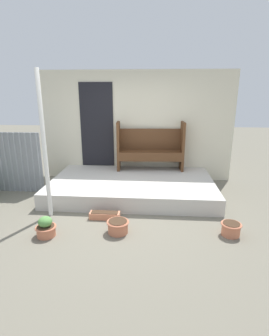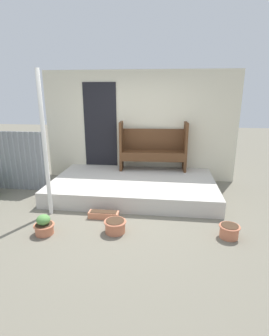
# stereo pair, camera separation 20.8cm
# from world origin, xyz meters

# --- Properties ---
(ground_plane) EXTENTS (24.00, 24.00, 0.00)m
(ground_plane) POSITION_xyz_m (0.00, 0.00, 0.00)
(ground_plane) COLOR #706B5B
(porch_slab) EXTENTS (3.42, 2.03, 0.32)m
(porch_slab) POSITION_xyz_m (0.10, 1.01, 0.16)
(porch_slab) COLOR beige
(porch_slab) RESTS_ON ground_plane
(house_wall) EXTENTS (4.62, 0.08, 2.60)m
(house_wall) POSITION_xyz_m (0.06, 2.05, 1.30)
(house_wall) COLOR beige
(house_wall) RESTS_ON ground_plane
(support_post) EXTENTS (0.07, 0.07, 2.48)m
(support_post) POSITION_xyz_m (-1.26, -0.13, 1.24)
(support_post) COLOR white
(support_post) RESTS_ON ground_plane
(bench) EXTENTS (1.57, 0.48, 1.13)m
(bench) POSITION_xyz_m (0.46, 1.81, 0.88)
(bench) COLOR #54331C
(bench) RESTS_ON porch_slab
(flower_pot_left) EXTENTS (0.32, 0.32, 0.32)m
(flower_pot_left) POSITION_xyz_m (-1.06, -0.82, 0.14)
(flower_pot_left) COLOR #C67251
(flower_pot_left) RESTS_ON ground_plane
(flower_pot_middle) EXTENTS (0.35, 0.35, 0.20)m
(flower_pot_middle) POSITION_xyz_m (0.02, -0.64, 0.11)
(flower_pot_middle) COLOR #C67251
(flower_pot_middle) RESTS_ON ground_plane
(flower_pot_right) EXTENTS (0.32, 0.32, 0.20)m
(flower_pot_right) POSITION_xyz_m (1.75, -0.58, 0.11)
(flower_pot_right) COLOR #C67251
(flower_pot_right) RESTS_ON ground_plane
(planter_box_rect) EXTENTS (0.52, 0.17, 0.12)m
(planter_box_rect) POSITION_xyz_m (-0.28, -0.19, 0.06)
(planter_box_rect) COLOR tan
(planter_box_rect) RESTS_ON ground_plane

